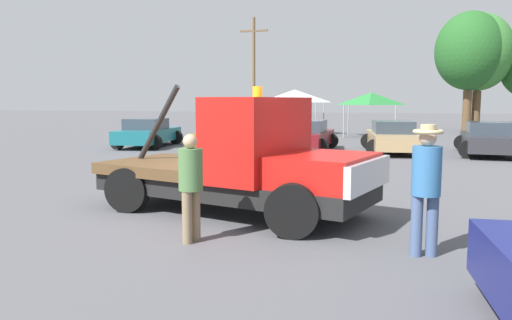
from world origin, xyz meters
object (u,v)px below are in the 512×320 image
object	(u,v)px
person_near_truck	(426,179)
canopy_tent_green	(371,99)
parked_car_maroon	(307,136)
tree_right	(479,52)
person_at_hood	(191,180)
tree_left	(470,51)
parked_car_olive	(230,136)
tow_truck	(246,165)
parked_car_charcoal	(490,139)
canopy_tent_white	(295,96)
utility_pole	(254,70)
parked_car_teal	(148,133)
parked_car_tan	(392,137)
traffic_cone	(373,176)

from	to	relation	value
person_near_truck	canopy_tent_green	distance (m)	23.78
parked_car_maroon	tree_right	distance (m)	19.39
person_at_hood	tree_left	bearing A→B (deg)	91.37
parked_car_olive	tree_right	size ratio (longest dim) A/B	0.55
tow_truck	parked_car_maroon	distance (m)	12.27
parked_car_maroon	parked_car_charcoal	size ratio (longest dim) A/B	0.94
tow_truck	canopy_tent_white	bearing A→B (deg)	114.55
utility_pole	parked_car_teal	bearing A→B (deg)	-91.84
tow_truck	parked_car_teal	distance (m)	14.90
parked_car_olive	tree_right	world-z (taller)	tree_right
person_near_truck	tree_right	bearing A→B (deg)	-25.11
parked_car_maroon	tree_left	xyz separation A→B (m)	(8.38, 15.96, 4.84)
parked_car_olive	tow_truck	bearing A→B (deg)	-155.11
canopy_tent_green	utility_pole	world-z (taller)	utility_pole
tow_truck	parked_car_charcoal	distance (m)	14.13
parked_car_charcoal	tree_right	distance (m)	16.86
utility_pole	parked_car_charcoal	bearing A→B (deg)	-47.97
tree_left	utility_pole	xyz separation A→B (m)	(-15.43, 0.40, -0.98)
parked_car_olive	person_near_truck	bearing A→B (deg)	-146.36
utility_pole	person_at_hood	bearing A→B (deg)	-75.79
canopy_tent_white	tree_right	xyz separation A→B (m)	(11.67, 6.02, 3.00)
parked_car_teal	parked_car_tan	size ratio (longest dim) A/B	0.91
parked_car_teal	parked_car_maroon	bearing A→B (deg)	-96.17
canopy_tent_white	tree_left	xyz separation A→B (m)	(11.01, 5.52, 3.04)
parked_car_olive	tree_left	world-z (taller)	tree_left
person_near_truck	traffic_cone	world-z (taller)	person_near_truck
parked_car_tan	tree_left	xyz separation A→B (m)	(4.82, 15.57, 4.84)
canopy_tent_green	tree_left	xyz separation A→B (m)	(6.17, 6.34, 3.22)
person_near_truck	tree_right	size ratio (longest dim) A/B	0.23
parked_car_tan	canopy_tent_white	size ratio (longest dim) A/B	1.49
tree_left	tree_right	distance (m)	0.83
person_near_truck	utility_pole	world-z (taller)	utility_pole
parked_car_teal	canopy_tent_green	world-z (taller)	canopy_tent_green
parked_car_charcoal	traffic_cone	world-z (taller)	parked_car_charcoal
person_at_hood	traffic_cone	distance (m)	6.56
tow_truck	parked_car_tan	xyz separation A→B (m)	(2.59, 12.61, -0.30)
parked_car_olive	canopy_tent_green	distance (m)	11.71
canopy_tent_green	traffic_cone	world-z (taller)	canopy_tent_green
parked_car_charcoal	canopy_tent_white	size ratio (longest dim) A/B	1.39
canopy_tent_green	tree_right	bearing A→B (deg)	45.04
parked_car_teal	parked_car_tan	distance (m)	11.15
parked_car_tan	tree_left	size ratio (longest dim) A/B	0.61
parked_car_olive	parked_car_tan	world-z (taller)	same
tow_truck	person_near_truck	size ratio (longest dim) A/B	3.16
tree_left	parked_car_charcoal	bearing A→B (deg)	-93.82
tree_left	parked_car_maroon	bearing A→B (deg)	-117.70
parked_car_charcoal	tow_truck	bearing A→B (deg)	156.23
parked_car_maroon	utility_pole	xyz separation A→B (m)	(-7.05, 16.35, 3.86)
parked_car_tan	traffic_cone	world-z (taller)	parked_car_tan
person_near_truck	parked_car_maroon	size ratio (longest dim) A/B	0.42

